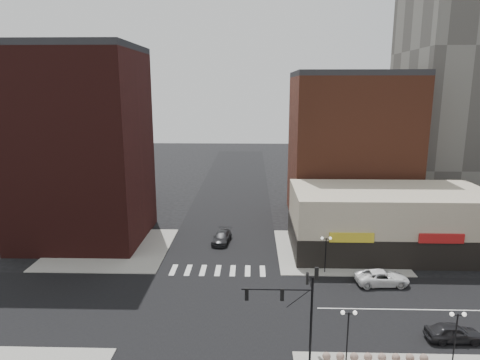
{
  "coord_description": "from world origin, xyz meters",
  "views": [
    {
      "loc": [
        3.75,
        -37.1,
        20.53
      ],
      "look_at": [
        2.48,
        6.44,
        11.0
      ],
      "focal_mm": 32.0,
      "sensor_mm": 36.0,
      "label": 1
    }
  ],
  "objects": [
    {
      "name": "street_lamp_ne",
      "position": [
        12.0,
        8.0,
        3.29
      ],
      "size": [
        1.22,
        0.32,
        4.16
      ],
      "color": "black",
      "rests_on": "sidewalk_ne"
    },
    {
      "name": "dark_sedan_east",
      "position": [
        20.36,
        -4.96,
        0.76
      ],
      "size": [
        4.47,
        1.87,
        1.51
      ],
      "primitive_type": "imported",
      "rotation": [
        0.0,
        0.0,
        1.59
      ],
      "color": "black",
      "rests_on": "ground"
    },
    {
      "name": "road_ew",
      "position": [
        0.0,
        0.0,
        0.01
      ],
      "size": [
        200.0,
        14.0,
        0.02
      ],
      "primitive_type": "cube",
      "color": "black",
      "rests_on": "ground"
    },
    {
      "name": "traffic_signal",
      "position": [
        7.24,
        -7.83,
        4.96
      ],
      "size": [
        5.59,
        3.09,
        7.77
      ],
      "color": "black",
      "rests_on": "ground"
    },
    {
      "name": "building_ne_row",
      "position": [
        21.0,
        15.0,
        3.3
      ],
      "size": [
        24.2,
        12.2,
        8.0
      ],
      "color": "#B9AB93",
      "rests_on": "ground"
    },
    {
      "name": "street_lamp_se_b",
      "position": [
        19.0,
        -8.0,
        3.29
      ],
      "size": [
        1.22,
        0.32,
        4.16
      ],
      "color": "black",
      "rests_on": "sidewalk_se"
    },
    {
      "name": "white_suv",
      "position": [
        17.55,
        5.26,
        0.78
      ],
      "size": [
        5.74,
        2.92,
        1.55
      ],
      "primitive_type": "imported",
      "rotation": [
        0.0,
        0.0,
        1.63
      ],
      "color": "white",
      "rests_on": "ground"
    },
    {
      "name": "road_ns",
      "position": [
        0.0,
        0.0,
        0.01
      ],
      "size": [
        14.0,
        200.0,
        0.02
      ],
      "primitive_type": "cube",
      "color": "black",
      "rests_on": "ground"
    },
    {
      "name": "sidewalk_ne",
      "position": [
        14.5,
        14.5,
        0.06
      ],
      "size": [
        15.0,
        15.0,
        0.12
      ],
      "primitive_type": "cube",
      "color": "gray",
      "rests_on": "ground"
    },
    {
      "name": "dark_sedan_north",
      "position": [
        -0.29,
        17.2,
        0.74
      ],
      "size": [
        2.72,
        5.32,
        1.48
      ],
      "primitive_type": "imported",
      "rotation": [
        0.0,
        0.0,
        -0.13
      ],
      "color": "black",
      "rests_on": "ground"
    },
    {
      "name": "building_nw_low",
      "position": [
        -32.0,
        34.0,
        6.0
      ],
      "size": [
        20.0,
        18.0,
        12.0
      ],
      "primitive_type": "cube",
      "color": "#381412",
      "rests_on": "ground"
    },
    {
      "name": "building_ne_midrise",
      "position": [
        19.0,
        29.5,
        11.0
      ],
      "size": [
        18.0,
        15.0,
        22.0
      ],
      "primitive_type": "cube",
      "color": "brown",
      "rests_on": "ground"
    },
    {
      "name": "ground",
      "position": [
        0.0,
        0.0,
        0.0
      ],
      "size": [
        240.0,
        240.0,
        0.0
      ],
      "primitive_type": "plane",
      "color": "black",
      "rests_on": "ground"
    },
    {
      "name": "sidewalk_nw",
      "position": [
        -14.5,
        14.5,
        0.06
      ],
      "size": [
        15.0,
        15.0,
        0.12
      ],
      "primitive_type": "cube",
      "color": "gray",
      "rests_on": "ground"
    },
    {
      "name": "street_lamp_se_a",
      "position": [
        11.0,
        -8.0,
        3.29
      ],
      "size": [
        1.22,
        0.32,
        4.16
      ],
      "color": "black",
      "rests_on": "sidewalk_se"
    },
    {
      "name": "building_nw",
      "position": [
        -19.0,
        18.5,
        12.5
      ],
      "size": [
        16.0,
        15.0,
        25.0
      ],
      "primitive_type": "cube",
      "color": "#381412",
      "rests_on": "ground"
    },
    {
      "name": "bollard_row",
      "position": [
        13.18,
        -8.0,
        0.44
      ],
      "size": [
        7.98,
        0.63,
        0.63
      ],
      "color": "#876A5D",
      "rests_on": "sidewalk_se"
    }
  ]
}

